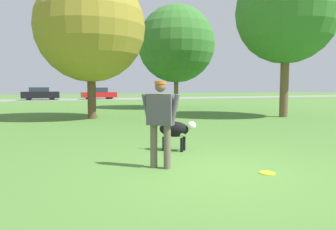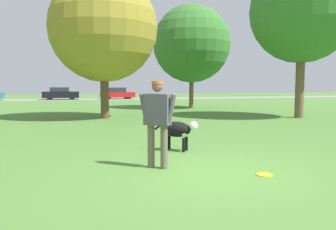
{
  "view_description": "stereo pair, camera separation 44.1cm",
  "coord_description": "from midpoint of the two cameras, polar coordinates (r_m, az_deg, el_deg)",
  "views": [
    {
      "loc": [
        -2.75,
        -4.97,
        1.49
      ],
      "look_at": [
        -0.36,
        1.27,
        0.9
      ],
      "focal_mm": 35.0,
      "sensor_mm": 36.0,
      "label": 1
    },
    {
      "loc": [
        -2.33,
        -5.12,
        1.49
      ],
      "look_at": [
        -0.36,
        1.27,
        0.9
      ],
      "focal_mm": 35.0,
      "sensor_mm": 36.0,
      "label": 2
    }
  ],
  "objects": [
    {
      "name": "parked_car_black",
      "position": [
        38.12,
        -21.66,
        3.46
      ],
      "size": [
        3.89,
        1.89,
        1.37
      ],
      "rotation": [
        0.0,
        0.0,
        -0.03
      ],
      "color": "black",
      "rests_on": "ground_plane"
    },
    {
      "name": "tree_near_right",
      "position": [
        17.08,
        19.22,
        16.43
      ],
      "size": [
        4.79,
        4.79,
        7.35
      ],
      "color": "brown",
      "rests_on": "ground_plane"
    },
    {
      "name": "ground_plane",
      "position": [
        5.84,
        5.69,
        -9.76
      ],
      "size": [
        120.0,
        120.0,
        0.0
      ],
      "primitive_type": "plane",
      "color": "#4C7A33"
    },
    {
      "name": "dog",
      "position": [
        7.54,
        -0.32,
        -2.63
      ],
      "size": [
        0.9,
        0.76,
        0.7
      ],
      "rotation": [
        0.0,
        0.0,
        5.6
      ],
      "color": "black",
      "rests_on": "ground_plane"
    },
    {
      "name": "tree_far_right",
      "position": [
        22.45,
        0.87,
        12.27
      ],
      "size": [
        5.17,
        5.17,
        6.9
      ],
      "color": "brown",
      "rests_on": "ground_plane"
    },
    {
      "name": "parked_car_red",
      "position": [
        38.73,
        -12.31,
        3.68
      ],
      "size": [
        3.95,
        1.84,
        1.34
      ],
      "rotation": [
        0.0,
        0.0,
        0.05
      ],
      "color": "red",
      "rests_on": "ground_plane"
    },
    {
      "name": "frisbee",
      "position": [
        5.86,
        14.84,
        -9.75
      ],
      "size": [
        0.27,
        0.27,
        0.02
      ],
      "color": "yellow",
      "rests_on": "ground_plane"
    },
    {
      "name": "person",
      "position": [
        5.9,
        -3.48,
        -0.33
      ],
      "size": [
        0.62,
        0.53,
        1.58
      ],
      "rotation": [
        0.0,
        0.0,
        -0.69
      ],
      "color": "#665B4C",
      "rests_on": "ground_plane"
    },
    {
      "name": "tree_mid_center",
      "position": [
        15.63,
        -14.2,
        14.61
      ],
      "size": [
        4.92,
        4.92,
        6.59
      ],
      "color": "brown",
      "rests_on": "ground_plane"
    },
    {
      "name": "far_road_strip",
      "position": [
        38.31,
        -17.12,
        2.6
      ],
      "size": [
        120.0,
        6.0,
        0.01
      ],
      "color": "gray",
      "rests_on": "ground_plane"
    }
  ]
}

